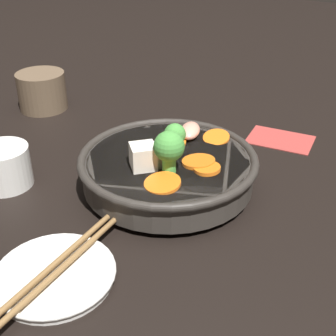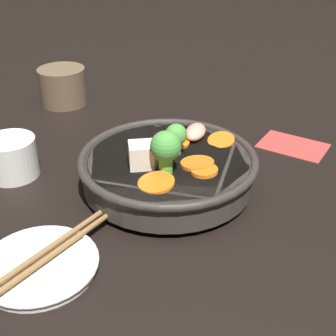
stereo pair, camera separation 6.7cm
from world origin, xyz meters
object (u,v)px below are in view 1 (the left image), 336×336
dark_mug (42,91)px  chopsticks_pair (54,268)px  stirfry_bowl (168,166)px  tea_cup (4,166)px  side_saucer (55,275)px

dark_mug → chopsticks_pair: (-0.36, 0.35, -0.02)m
stirfry_bowl → tea_cup: size_ratio=3.29×
stirfry_bowl → chopsticks_pair: size_ratio=1.13×
tea_cup → chopsticks_pair: tea_cup is taller
tea_cup → side_saucer: bearing=151.3°
chopsticks_pair → side_saucer: bearing=93.6°
stirfry_bowl → tea_cup: bearing=29.2°
dark_mug → chopsticks_pair: 0.50m
stirfry_bowl → side_saucer: size_ratio=1.87×
stirfry_bowl → dark_mug: (0.37, -0.12, 0.00)m
dark_mug → tea_cup: bearing=124.0°
side_saucer → tea_cup: size_ratio=1.76×
stirfry_bowl → chopsticks_pair: 0.23m
chopsticks_pair → stirfry_bowl: bearing=-91.9°
stirfry_bowl → dark_mug: stirfry_bowl is taller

